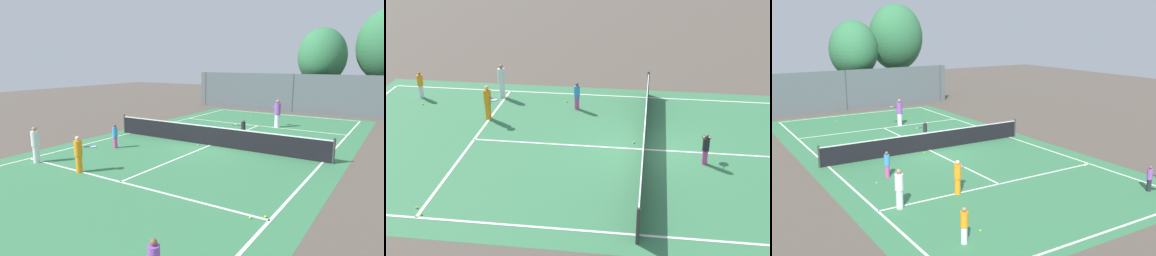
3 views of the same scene
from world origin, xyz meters
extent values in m
plane|color=brown|center=(0.00, 0.00, 0.00)|extent=(80.00, 80.00, 0.00)
cube|color=#387A4C|center=(0.00, 0.00, 0.00)|extent=(13.00, 25.00, 0.00)
cube|color=white|center=(-5.50, 0.00, 0.01)|extent=(0.10, 24.00, 0.01)
cube|color=white|center=(5.50, 0.00, 0.01)|extent=(0.10, 24.00, 0.01)
cube|color=white|center=(0.00, -12.00, 0.01)|extent=(11.00, 0.10, 0.01)
cube|color=white|center=(0.00, 12.00, 0.01)|extent=(11.00, 0.10, 0.01)
cube|color=white|center=(0.00, -6.40, 0.01)|extent=(11.00, 0.10, 0.01)
cube|color=white|center=(0.00, 6.40, 0.01)|extent=(11.00, 0.10, 0.01)
cube|color=white|center=(0.00, 0.00, 0.01)|extent=(0.10, 12.80, 0.01)
cylinder|color=#333833|center=(-5.90, 0.00, 0.55)|extent=(0.10, 0.10, 1.10)
cylinder|color=#333833|center=(5.90, 0.00, 0.55)|extent=(0.10, 0.10, 1.10)
cube|color=black|center=(0.00, 0.00, 0.47)|extent=(11.80, 0.03, 0.95)
cube|color=white|center=(0.00, 0.00, 0.97)|extent=(11.80, 0.04, 0.05)
cube|color=#515B60|center=(0.00, 14.00, 1.60)|extent=(18.00, 0.06, 3.20)
cylinder|color=#3F4447|center=(0.00, 14.00, 1.60)|extent=(0.12, 0.12, 3.20)
cylinder|color=#3F4447|center=(8.50, 14.00, 1.60)|extent=(0.12, 0.12, 3.20)
cylinder|color=brown|center=(1.62, 16.46, 1.42)|extent=(0.38, 0.38, 2.83)
ellipsoid|color=#337547|center=(1.62, 16.46, 4.64)|extent=(4.02, 4.41, 4.83)
cylinder|color=brown|center=(6.43, 18.58, 1.62)|extent=(0.31, 0.31, 3.25)
ellipsoid|color=#337547|center=(6.43, 18.58, 5.54)|extent=(5.08, 4.28, 6.10)
cylinder|color=silver|center=(1.23, 6.56, 0.42)|extent=(0.31, 0.31, 0.85)
cylinder|color=purple|center=(1.23, 6.56, 1.22)|extent=(0.39, 0.39, 0.74)
sphere|color=#A37556|center=(1.23, 6.56, 1.70)|extent=(0.23, 0.23, 0.23)
cylinder|color=black|center=(1.01, 6.83, 1.25)|extent=(0.15, 0.17, 0.03)
torus|color=blue|center=(0.85, 7.02, 1.25)|extent=(0.46, 0.46, 0.03)
cylinder|color=silver|center=(0.85, 7.02, 1.25)|extent=(0.39, 0.39, 0.00)
cylinder|color=#D14799|center=(0.86, 2.11, 0.26)|extent=(0.19, 0.19, 0.52)
cylinder|color=#232328|center=(0.86, 2.11, 0.75)|extent=(0.24, 0.24, 0.45)
sphere|color=brown|center=(0.86, 2.11, 1.04)|extent=(0.14, 0.14, 0.14)
cylinder|color=black|center=(0.59, 2.14, 0.77)|extent=(0.20, 0.05, 0.03)
torus|color=black|center=(0.34, 2.17, 0.77)|extent=(0.36, 0.36, 0.03)
cylinder|color=silver|center=(0.34, 2.17, 0.77)|extent=(0.30, 0.30, 0.00)
cylinder|color=silver|center=(-4.15, -10.19, 0.28)|extent=(0.21, 0.21, 0.56)
cylinder|color=orange|center=(-4.15, -10.19, 0.81)|extent=(0.26, 0.26, 0.49)
sphere|color=#A37556|center=(-4.15, -10.19, 1.13)|extent=(0.15, 0.15, 0.15)
cylinder|color=silver|center=(-4.69, -6.56, 0.36)|extent=(0.26, 0.26, 0.72)
cylinder|color=silver|center=(-4.69, -6.56, 1.03)|extent=(0.33, 0.33, 0.63)
sphere|color=#A37556|center=(-4.69, -6.56, 1.44)|extent=(0.19, 0.19, 0.19)
cylinder|color=#232328|center=(4.72, -10.33, 0.25)|extent=(0.19, 0.19, 0.51)
cylinder|color=purple|center=(4.72, -10.33, 0.73)|extent=(0.23, 0.23, 0.44)
sphere|color=brown|center=(4.72, -10.33, 1.02)|extent=(0.14, 0.14, 0.14)
cylinder|color=black|center=(4.68, -10.59, 0.75)|extent=(0.06, 0.20, 0.03)
cylinder|color=orange|center=(-2.11, -6.45, 0.33)|extent=(0.24, 0.24, 0.67)
cylinder|color=orange|center=(-2.11, -6.45, 0.96)|extent=(0.31, 0.31, 0.58)
sphere|color=beige|center=(-2.11, -6.45, 1.34)|extent=(0.18, 0.18, 0.18)
cylinder|color=black|center=(-1.91, -6.23, 0.99)|extent=(0.16, 0.17, 0.03)
torus|color=blue|center=(-1.74, -6.04, 0.99)|extent=(0.47, 0.47, 0.03)
cylinder|color=silver|center=(-1.74, -6.04, 0.99)|extent=(0.39, 0.39, 0.00)
cylinder|color=#D14799|center=(-3.69, -2.98, 0.28)|extent=(0.20, 0.20, 0.56)
cylinder|color=#388CD8|center=(-3.69, -2.98, 0.80)|extent=(0.25, 0.25, 0.49)
sphere|color=brown|center=(-3.69, -2.98, 1.12)|extent=(0.15, 0.15, 0.15)
sphere|color=#CCE533|center=(5.01, -6.58, 0.03)|extent=(0.07, 0.07, 0.07)
sphere|color=#CCE533|center=(-2.06, 10.01, 0.03)|extent=(0.07, 0.07, 0.07)
sphere|color=#CCE533|center=(-3.25, -9.76, 0.03)|extent=(0.07, 0.07, 0.07)
sphere|color=#CCE533|center=(5.33, -6.30, 0.03)|extent=(0.07, 0.07, 0.07)
sphere|color=#CCE533|center=(3.60, 6.29, 0.03)|extent=(0.07, 0.07, 0.07)
sphere|color=#CCE533|center=(-4.43, -3.54, 0.03)|extent=(0.07, 0.07, 0.07)
sphere|color=#CCE533|center=(-0.50, -0.39, 0.03)|extent=(0.07, 0.07, 0.07)
camera|label=1|loc=(8.31, -14.64, 4.19)|focal=31.79mm
camera|label=2|loc=(18.49, 0.15, 8.80)|focal=52.14mm
camera|label=3|loc=(-11.11, -21.27, 6.68)|focal=42.63mm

